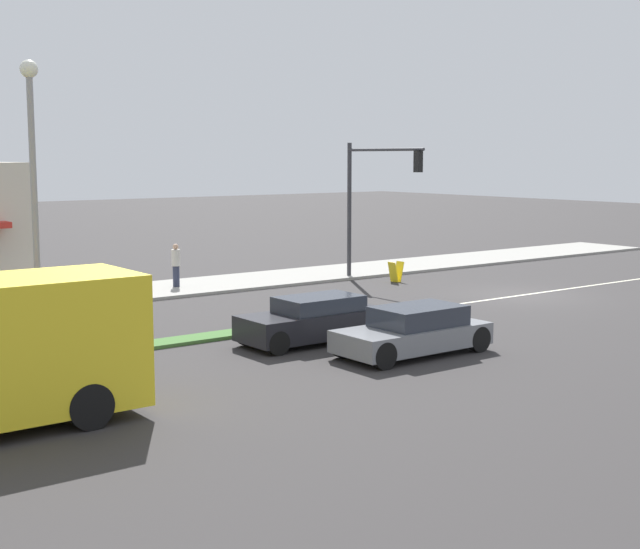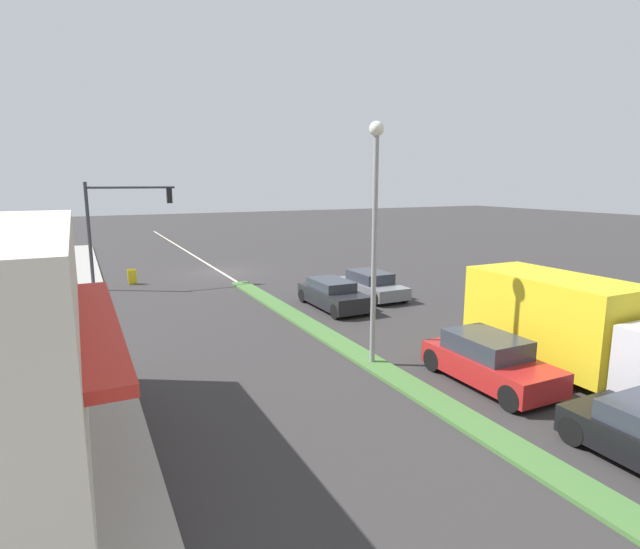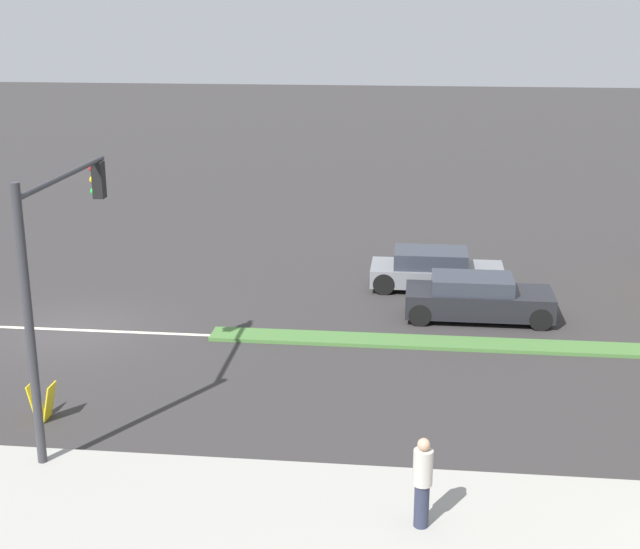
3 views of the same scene
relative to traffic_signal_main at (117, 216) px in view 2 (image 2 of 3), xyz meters
The scene contains 11 objects.
ground_plane 17.28m from the traffic_signal_main, 111.33° to the left, with size 160.00×160.00×0.00m, color #333030.
sidewalk_right 16.88m from the traffic_signal_main, 79.92° to the left, with size 4.00×73.00×0.12m, color #9E9B93.
lane_marking_center 7.62m from the traffic_signal_main, 159.27° to the right, with size 0.16×60.00×0.01m, color beige.
traffic_signal_main is the anchor object (origin of this frame).
street_lamp 17.14m from the traffic_signal_main, 110.97° to the left, with size 0.44×0.44×7.37m.
pedestrian 8.50m from the traffic_signal_main, 68.88° to the left, with size 0.34×0.34×1.67m.
warning_aframe_sign 3.63m from the traffic_signal_main, 126.43° to the right, with size 0.45×0.53×0.84m.
delivery_truck 22.43m from the traffic_signal_main, 119.93° to the left, with size 2.44×7.50×2.87m.
hatchback_red 20.77m from the traffic_signal_main, 113.94° to the left, with size 1.83×3.97×1.41m.
sedan_dark 12.72m from the traffic_signal_main, 132.65° to the left, with size 1.72×4.22×1.29m.
suv_grey 14.01m from the traffic_signal_main, 144.77° to the left, with size 1.82×4.22×1.27m.
Camera 2 is at (8.11, 31.13, 5.73)m, focal length 28.00 mm.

